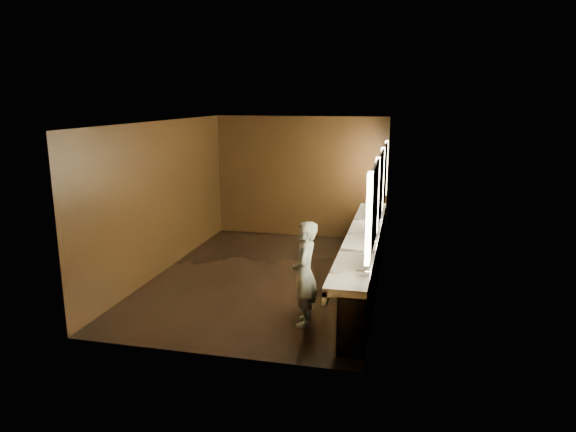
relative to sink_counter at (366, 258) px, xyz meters
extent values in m
plane|color=black|center=(-1.79, 0.00, -0.50)|extent=(6.00, 6.00, 0.00)
cube|color=#2D2D2B|center=(-1.79, 0.00, 2.30)|extent=(4.00, 6.00, 0.02)
cube|color=black|center=(-1.79, 3.00, 0.90)|extent=(4.00, 0.02, 2.80)
cube|color=black|center=(-1.79, -3.00, 0.90)|extent=(4.00, 0.02, 2.80)
cube|color=black|center=(-3.79, 0.00, 0.90)|extent=(0.02, 6.00, 2.80)
cube|color=black|center=(0.21, 0.00, 0.90)|extent=(0.02, 6.00, 2.80)
cube|color=black|center=(0.03, 0.00, -0.09)|extent=(0.36, 5.40, 0.81)
cube|color=silver|center=(-0.07, 0.00, 0.35)|extent=(0.55, 5.40, 0.12)
cube|color=silver|center=(-0.31, 0.00, 0.27)|extent=(0.06, 5.40, 0.18)
cylinder|color=silver|center=(0.12, -2.20, 0.49)|extent=(0.18, 0.04, 0.04)
cylinder|color=silver|center=(0.12, -0.73, 0.49)|extent=(0.18, 0.04, 0.04)
cylinder|color=silver|center=(0.12, 0.73, 0.49)|extent=(0.18, 0.04, 0.04)
cylinder|color=silver|center=(0.12, 2.20, 0.49)|extent=(0.18, 0.04, 0.04)
cube|color=#FFEFBC|center=(0.18, -2.40, 1.25)|extent=(0.06, 0.22, 1.15)
cube|color=white|center=(0.19, -1.60, 1.25)|extent=(0.03, 1.32, 1.15)
cube|color=#FFEFBC|center=(0.18, -0.80, 1.25)|extent=(0.06, 0.23, 1.15)
cube|color=white|center=(0.19, 0.00, 1.25)|extent=(0.03, 1.32, 1.15)
cube|color=#FFEFBC|center=(0.18, 0.80, 1.25)|extent=(0.06, 0.23, 1.15)
cube|color=white|center=(0.19, 1.60, 1.25)|extent=(0.03, 1.32, 1.15)
cube|color=#FFEFBC|center=(0.18, 2.40, 1.25)|extent=(0.06, 0.22, 1.15)
imported|color=#8FB8D6|center=(-0.74, -1.80, 0.26)|extent=(0.40, 0.58, 1.52)
cylinder|color=black|center=(-0.22, -0.30, -0.25)|extent=(0.41, 0.41, 0.50)
camera|label=1|loc=(0.59, -8.60, 2.71)|focal=32.00mm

